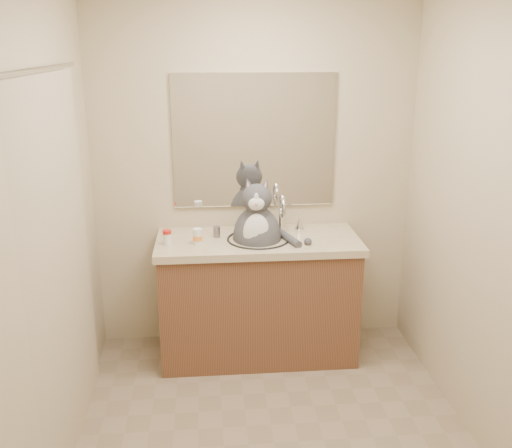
{
  "coord_description": "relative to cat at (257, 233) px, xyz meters",
  "views": [
    {
      "loc": [
        -0.33,
        -2.58,
        2.07
      ],
      "look_at": [
        -0.04,
        0.65,
        1.05
      ],
      "focal_mm": 40.0,
      "sensor_mm": 36.0,
      "label": 1
    }
  ],
  "objects": [
    {
      "name": "shower_curtain",
      "position": [
        -1.04,
        -0.85,
        0.14
      ],
      "size": [
        0.02,
        1.3,
        1.93
      ],
      "color": "#C2AE92",
      "rests_on": "ground"
    },
    {
      "name": "mirror",
      "position": [
        0.01,
        0.29,
        0.56
      ],
      "size": [
        1.1,
        0.02,
        0.9
      ],
      "primitive_type": "cube",
      "color": "white",
      "rests_on": "room"
    },
    {
      "name": "vanity",
      "position": [
        0.01,
        0.02,
        -0.45
      ],
      "size": [
        1.34,
        0.59,
        1.12
      ],
      "color": "brown",
      "rests_on": "ground"
    },
    {
      "name": "grey_canister",
      "position": [
        -0.26,
        0.07,
        -0.01
      ],
      "size": [
        0.05,
        0.05,
        0.07
      ],
      "rotation": [
        0.0,
        0.0,
        0.03
      ],
      "color": "slate",
      "rests_on": "vanity"
    },
    {
      "name": "cat",
      "position": [
        0.0,
        0.0,
        0.0
      ],
      "size": [
        0.45,
        0.4,
        0.63
      ],
      "rotation": [
        0.0,
        0.0,
        -0.12
      ],
      "color": "#45454A",
      "rests_on": "vanity"
    },
    {
      "name": "pill_bottle_redcap",
      "position": [
        -0.58,
        -0.05,
        0.01
      ],
      "size": [
        0.06,
        0.06,
        0.1
      ],
      "rotation": [
        0.0,
        0.0,
        0.14
      ],
      "color": "white",
      "rests_on": "vanity"
    },
    {
      "name": "room",
      "position": [
        0.01,
        -0.95,
        0.31
      ],
      "size": [
        2.22,
        2.52,
        2.42
      ],
      "color": "gray",
      "rests_on": "ground"
    },
    {
      "name": "pill_bottle_orange",
      "position": [
        -0.39,
        -0.06,
        0.01
      ],
      "size": [
        0.06,
        0.06,
        0.1
      ],
      "rotation": [
        0.0,
        0.0,
        0.02
      ],
      "color": "white",
      "rests_on": "vanity"
    }
  ]
}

